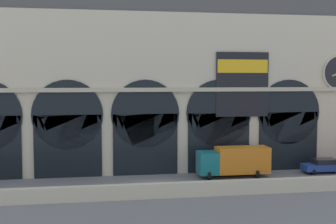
# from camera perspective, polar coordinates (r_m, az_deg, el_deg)

# --- Properties ---
(ground_plane) EXTENTS (200.00, 200.00, 0.00)m
(ground_plane) POSITION_cam_1_polar(r_m,az_deg,el_deg) (41.84, -2.23, -9.75)
(ground_plane) COLOR slate
(quay_parapet_wall) EXTENTS (90.00, 0.70, 1.28)m
(quay_parapet_wall) POSITION_cam_1_polar(r_m,az_deg,el_deg) (37.56, -1.43, -10.38)
(quay_parapet_wall) COLOR beige
(quay_parapet_wall) RESTS_ON ground
(station_building) EXTENTS (50.02, 5.77, 21.87)m
(station_building) POSITION_cam_1_polar(r_m,az_deg,el_deg) (48.23, -3.35, 4.86)
(station_building) COLOR beige
(station_building) RESTS_ON ground
(box_truck_mideast) EXTENTS (7.50, 2.91, 3.12)m
(box_truck_mideast) POSITION_cam_1_polar(r_m,az_deg,el_deg) (45.79, 8.74, -6.39)
(box_truck_mideast) COLOR #19727A
(box_truck_mideast) RESTS_ON ground
(car_east) EXTENTS (4.40, 2.22, 1.55)m
(car_east) POSITION_cam_1_polar(r_m,az_deg,el_deg) (50.20, 19.83, -6.70)
(car_east) COLOR #28479E
(car_east) RESTS_ON ground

